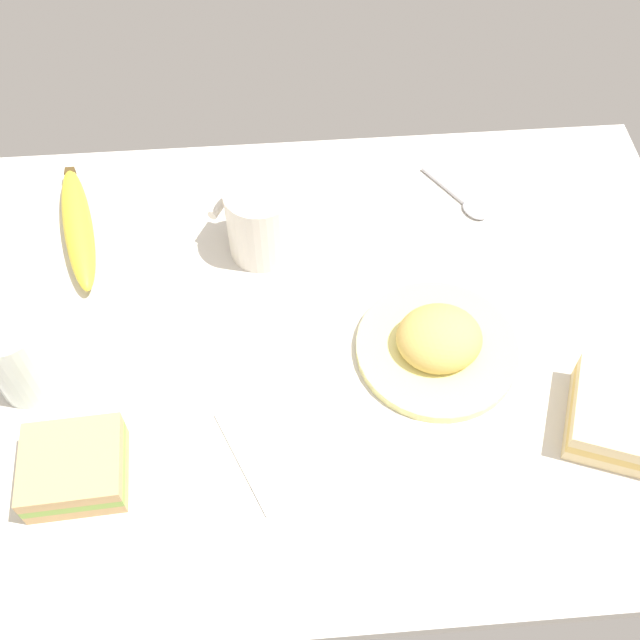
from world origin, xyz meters
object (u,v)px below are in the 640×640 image
Objects in this scene: plate_of_food at (438,343)px; spoon at (463,201)px; coffee_mug_black at (260,221)px; sandwich_side at (629,419)px; glass_of_milk at (20,359)px; paper_napkin at (295,437)px; sandwich_main at (74,468)px; banana at (78,227)px.

spoon is at bearing 71.98° from plate_of_food.
coffee_mug_black reaches higher than plate_of_food.
glass_of_milk is at bearing 170.33° from sandwich_side.
spoon reaches higher than paper_napkin.
sandwich_main and sandwich_side have the same top height.
plate_of_food is 1.74× the size of glass_of_milk.
spoon is at bearing 12.16° from coffee_mug_black.
spoon is (48.00, 1.83, -1.34)cm from banana.
banana is at bearing 129.89° from paper_napkin.
sandwich_side is 1.15× the size of paper_napkin.
coffee_mug_black is 26.77cm from spoon.
glass_of_milk reaches higher than plate_of_food.
plate_of_food is 18.72cm from paper_napkin.
plate_of_food is 20.68cm from sandwich_side.
plate_of_food is 43.88cm from glass_of_milk.
glass_of_milk is at bearing -156.20° from spoon.
plate_of_food is 45.56cm from banana.
spoon is (44.89, 33.90, -1.82)cm from sandwich_main.
sandwich_side is at bearing -2.76° from paper_napkin.
coffee_mug_black reaches higher than spoon.
coffee_mug_black is 22.74cm from banana.
paper_napkin is (-33.78, 1.63, -2.05)cm from sandwich_side.
sandwich_main is at bearing -142.94° from spoon.
sandwich_main is 0.98× the size of glass_of_milk.
plate_of_food is 1.77× the size of coffee_mug_black.
paper_napkin is at bearing -50.11° from banana.
plate_of_food is 1.71× the size of spoon.
sandwich_main is 55.31cm from sandwich_side.
plate_of_food is at bearing 17.44° from sandwich_main.
sandwich_main is (-37.72, -11.85, 0.47)cm from plate_of_food.
glass_of_milk is 21.06cm from banana.
sandwich_side is at bearing 1.01° from sandwich_main.
glass_of_milk is at bearing 117.92° from sandwich_main.
coffee_mug_black is at bearing 138.46° from plate_of_food.
sandwich_side is 33.88cm from paper_napkin.
coffee_mug_black is at bearing 56.02° from sandwich_main.
banana is (-22.21, 3.72, -3.17)cm from coffee_mug_black.
coffee_mug_black is at bearing 95.37° from paper_napkin.
banana is at bearing -177.81° from spoon.
sandwich_side reaches higher than spoon.
coffee_mug_black is (-18.62, 16.50, 3.16)cm from plate_of_food.
paper_napkin is (27.58, -8.83, -4.53)cm from glass_of_milk.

